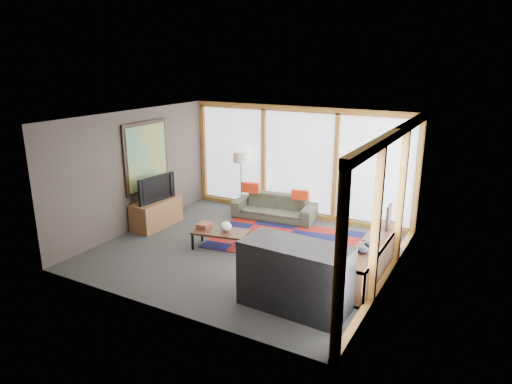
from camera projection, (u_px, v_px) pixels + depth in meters
The scene contains 17 objects.
ground at pixel (246, 251), 8.96m from camera, with size 5.50×5.50×0.00m, color #30302D.
room_envelope at pixel (283, 171), 8.76m from camera, with size 5.52×5.02×2.62m.
rug at pixel (286, 240), 9.47m from camera, with size 3.07×1.97×0.01m, color maroon.
sofa at pixel (274, 207), 10.68m from camera, with size 1.92×0.75×0.56m, color #40402F.
pillow_left at pixel (251, 188), 10.82m from camera, with size 0.43×0.13×0.24m, color red.
pillow_right at pixel (300, 195), 10.30m from camera, with size 0.39×0.12×0.21m, color red.
floor_lamp at pixel (241, 181), 11.22m from camera, with size 0.37×0.37×1.46m, color black, non-canonical shape.
coffee_table at pixel (221, 239), 9.03m from camera, with size 1.09×0.54×0.36m, color #351F0F, non-canonical shape.
book_stack at pixel (204, 225), 9.16m from camera, with size 0.22×0.28×0.09m, color brown.
vase at pixel (226, 226), 8.95m from camera, with size 0.22×0.22×0.19m, color silver.
bookshelf at pixel (372, 259), 7.86m from camera, with size 0.45×2.45×0.61m, color #351F0F, non-canonical shape.
bowl_a at pixel (363, 250), 7.35m from camera, with size 0.21×0.21×0.11m, color black.
bowl_b at pixel (369, 244), 7.62m from camera, with size 0.16×0.16×0.08m, color black.
shelf_picture at pixel (389, 217), 8.35m from camera, with size 0.04×0.34×0.45m, color black.
tv_console at pixel (156, 213), 10.19m from camera, with size 0.51×1.22×0.61m, color brown.
television at pixel (154, 188), 9.99m from camera, with size 1.01×0.13×0.58m, color black.
bar_counter at pixel (295, 276), 6.79m from camera, with size 1.62×0.75×1.02m, color black.
Camera 1 is at (4.18, -7.13, 3.63)m, focal length 32.00 mm.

